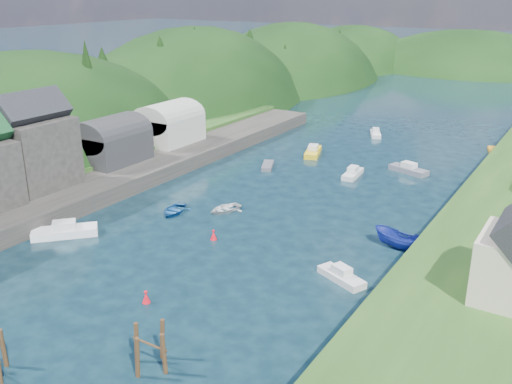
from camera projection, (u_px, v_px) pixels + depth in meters
The scene contains 11 objects.
ground at pixel (340, 173), 78.75m from camera, with size 600.00×600.00×0.00m, color black.
hillside_left at pixel (194, 145), 123.77m from camera, with size 44.00×245.56×52.00m.
far_hills at pixel (501, 104), 180.97m from camera, with size 103.00×68.00×44.00m.
hill_trees at pixel (388, 79), 87.01m from camera, with size 90.81×148.33×12.62m.
quay_left at pixel (45, 199), 66.32m from camera, with size 12.00×110.00×2.00m, color #2D2B28.
terrace_left_grass at pixel (7, 187), 69.71m from camera, with size 12.00×110.00×2.50m, color #234719.
boat_sheds at pixel (142, 129), 81.06m from camera, with size 7.00×21.00×7.50m.
piling_cluster_far at pixel (150, 351), 38.26m from camera, with size 2.96×2.79×3.57m.
channel_buoy_near at pixel (146, 297), 46.37m from camera, with size 0.70×0.70×1.10m.
channel_buoy_far at pixel (214, 235), 57.98m from camera, with size 0.70×0.70×1.10m.
moored_boats at pixel (224, 227), 59.80m from camera, with size 35.93×91.30×2.00m.
Camera 1 is at (29.64, -19.82, 24.28)m, focal length 40.00 mm.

